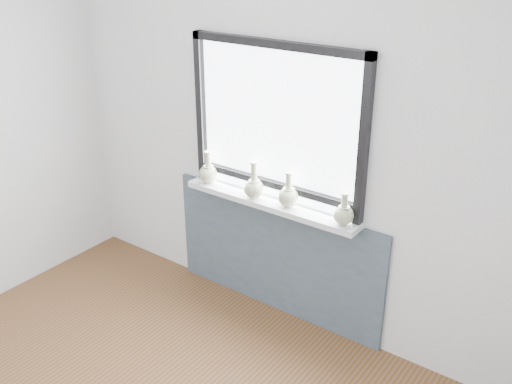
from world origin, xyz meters
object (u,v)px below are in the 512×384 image
Objects in this scene: vase_a at (209,173)px; vase_d at (344,214)px; windowsill at (270,203)px; vase_b at (254,187)px; vase_c at (288,196)px.

vase_d is at bearing -0.38° from vase_a.
vase_b is (-0.11, -0.03, 0.10)m from windowsill.
vase_b reaches higher than windowsill.
vase_a reaches higher than vase_d.
vase_d is at bearing -1.69° from vase_c.
vase_a reaches higher than windowsill.
vase_a is at bearing 177.42° from vase_b.
vase_b is at bearing -179.01° from vase_d.
vase_c reaches higher than windowsill.
vase_d is (1.09, -0.01, -0.01)m from vase_a.
windowsill is 0.54m from vase_a.
vase_a is (-0.53, -0.01, 0.10)m from windowsill.
vase_b reaches higher than vase_d.
vase_b is 0.67m from vase_d.
vase_a is 0.42m from vase_b.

